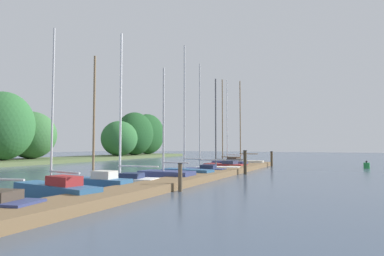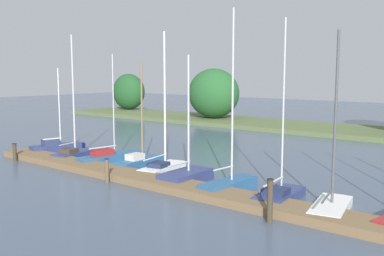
{
  "view_description": "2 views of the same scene",
  "coord_description": "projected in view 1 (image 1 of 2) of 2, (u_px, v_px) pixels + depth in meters",
  "views": [
    {
      "loc": [
        -16.75,
        5.45,
        1.97
      ],
      "look_at": [
        1.01,
        14.02,
        3.02
      ],
      "focal_mm": 30.27,
      "sensor_mm": 36.0,
      "label": 1
    },
    {
      "loc": [
        12.17,
        -2.05,
        5.43
      ],
      "look_at": [
        -1.12,
        14.45,
        2.74
      ],
      "focal_mm": 41.29,
      "sensor_mm": 36.0,
      "label": 2
    }
  ],
  "objects": [
    {
      "name": "mooring_piling_3",
      "position": [
        272.0,
        159.0,
        29.91
      ],
      "size": [
        0.24,
        0.24,
        1.4
      ],
      "color": "#4C3D28",
      "rests_on": "ground"
    },
    {
      "name": "sailboat_3",
      "position": [
        96.0,
        181.0,
        14.19
      ],
      "size": [
        1.06,
        3.37,
        5.98
      ],
      "rotation": [
        0.0,
        0.0,
        1.61
      ],
      "color": "#285684",
      "rests_on": "ground"
    },
    {
      "name": "channel_buoy_0",
      "position": [
        367.0,
        165.0,
        27.32
      ],
      "size": [
        0.48,
        0.48,
        0.66
      ],
      "color": "#23843D",
      "rests_on": "ground"
    },
    {
      "name": "sailboat_11",
      "position": [
        242.0,
        162.0,
        30.55
      ],
      "size": [
        1.14,
        3.99,
        8.14
      ],
      "rotation": [
        0.0,
        0.0,
        1.62
      ],
      "color": "silver",
      "rests_on": "ground"
    },
    {
      "name": "sailboat_2",
      "position": [
        54.0,
        189.0,
        12.01
      ],
      "size": [
        1.59,
        4.53,
        6.48
      ],
      "rotation": [
        0.0,
        0.0,
        1.42
      ],
      "color": "#285684",
      "rests_on": "ground"
    },
    {
      "name": "sailboat_4",
      "position": [
        123.0,
        177.0,
        15.81
      ],
      "size": [
        1.7,
        3.69,
        7.58
      ],
      "rotation": [
        0.0,
        0.0,
        1.74
      ],
      "color": "white",
      "rests_on": "ground"
    },
    {
      "name": "sailboat_5",
      "position": [
        165.0,
        175.0,
        17.61
      ],
      "size": [
        1.44,
        3.13,
        6.26
      ],
      "rotation": [
        0.0,
        0.0,
        1.59
      ],
      "color": "navy",
      "rests_on": "ground"
    },
    {
      "name": "sailboat_9",
      "position": [
        224.0,
        165.0,
        26.93
      ],
      "size": [
        1.85,
        3.9,
        7.54
      ],
      "rotation": [
        0.0,
        0.0,
        1.39
      ],
      "color": "maroon",
      "rests_on": "ground"
    },
    {
      "name": "far_shore",
      "position": [
        47.0,
        136.0,
        38.05
      ],
      "size": [
        73.38,
        8.38,
        7.59
      ],
      "color": "#56663D",
      "rests_on": "ground"
    },
    {
      "name": "sailboat_8",
      "position": [
        217.0,
        167.0,
        24.19
      ],
      "size": [
        1.79,
        3.57,
        7.01
      ],
      "rotation": [
        0.0,
        0.0,
        1.77
      ],
      "color": "white",
      "rests_on": "ground"
    },
    {
      "name": "sailboat_10",
      "position": [
        229.0,
        163.0,
        28.74
      ],
      "size": [
        1.57,
        3.45,
        7.86
      ],
      "rotation": [
        0.0,
        0.0,
        1.36
      ],
      "color": "navy",
      "rests_on": "ground"
    },
    {
      "name": "mooring_piling_2",
      "position": [
        245.0,
        162.0,
        21.93
      ],
      "size": [
        0.25,
        0.25,
        1.62
      ],
      "color": "#3D3323",
      "rests_on": "ground"
    },
    {
      "name": "dock_pier",
      "position": [
        199.0,
        177.0,
        18.28
      ],
      "size": [
        29.86,
        1.8,
        0.35
      ],
      "color": "brown",
      "rests_on": "ground"
    },
    {
      "name": "mooring_piling_1",
      "position": [
        180.0,
        177.0,
        13.77
      ],
      "size": [
        0.21,
        0.21,
        1.21
      ],
      "color": "brown",
      "rests_on": "ground"
    },
    {
      "name": "sailboat_6",
      "position": [
        186.0,
        170.0,
        19.91
      ],
      "size": [
        1.28,
        3.51,
        8.25
      ],
      "rotation": [
        0.0,
        0.0,
        1.47
      ],
      "color": "#285684",
      "rests_on": "ground"
    },
    {
      "name": "sailboat_7",
      "position": [
        202.0,
        169.0,
        22.18
      ],
      "size": [
        1.59,
        3.38,
        7.65
      ],
      "rotation": [
        0.0,
        0.0,
        1.67
      ],
      "color": "navy",
      "rests_on": "ground"
    }
  ]
}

